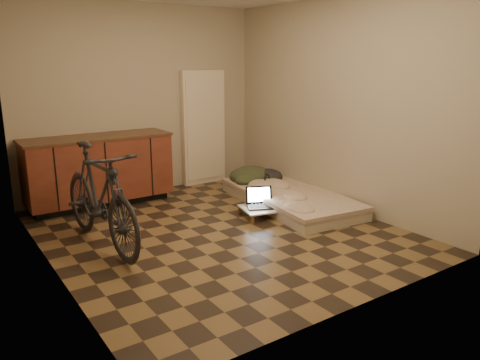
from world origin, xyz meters
TOP-DOWN VIEW (x-y plane):
  - room_shell at (0.00, 0.00)m, footprint 3.50×4.00m
  - cabinets at (-0.75, 1.70)m, footprint 1.84×0.62m
  - appliance_panel at (0.95, 1.94)m, footprint 0.70×0.10m
  - bicycle at (-1.20, 0.29)m, footprint 0.64×1.81m
  - futon at (1.30, 0.32)m, footprint 1.23×2.17m
  - clothing_pile at (1.31, 1.10)m, footprint 0.73×0.63m
  - headphones at (1.24, 0.72)m, footprint 0.29×0.29m
  - lap_desk at (0.80, 0.11)m, footprint 0.76×0.58m
  - laptop at (0.72, 0.19)m, footprint 0.42×0.40m
  - mouse at (1.02, 0.02)m, footprint 0.10×0.11m

SIDE VIEW (x-z plane):
  - futon at x=1.30m, z-range 0.00..0.18m
  - lap_desk at x=0.80m, z-range 0.04..0.16m
  - mouse at x=1.02m, z-range 0.11..0.15m
  - laptop at x=0.72m, z-range 0.05..0.27m
  - headphones at x=1.24m, z-range 0.18..0.32m
  - clothing_pile at x=1.31m, z-range 0.18..0.44m
  - cabinets at x=-0.75m, z-range 0.01..0.92m
  - bicycle at x=-1.20m, z-range 0.00..1.15m
  - appliance_panel at x=0.95m, z-range 0.00..1.70m
  - room_shell at x=0.00m, z-range 0.00..2.60m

